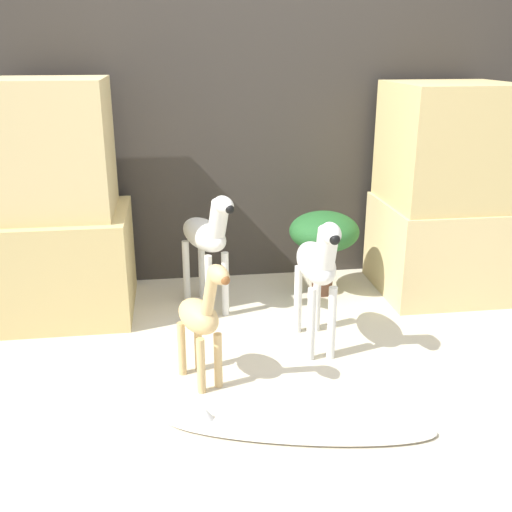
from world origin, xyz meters
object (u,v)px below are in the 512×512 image
object	(u,v)px
potted_palm_front	(324,234)
surfboard	(296,425)
zebra_left	(207,237)
giraffe_figurine	(201,318)
zebra_right	(318,266)

from	to	relation	value
potted_palm_front	surfboard	bearing A→B (deg)	-108.27
zebra_left	potted_palm_front	size ratio (longest dim) A/B	1.39
giraffe_figurine	surfboard	bearing A→B (deg)	-49.22
zebra_right	surfboard	distance (m)	0.80
giraffe_figurine	zebra_left	bearing A→B (deg)	84.22
giraffe_figurine	surfboard	size ratio (longest dim) A/B	0.56
zebra_right	giraffe_figurine	xyz separation A→B (m)	(-0.57, -0.25, -0.12)
zebra_right	zebra_left	bearing A→B (deg)	132.62
zebra_left	surfboard	bearing A→B (deg)	-77.51
zebra_right	zebra_left	world-z (taller)	same
potted_palm_front	surfboard	world-z (taller)	potted_palm_front
zebra_right	giraffe_figurine	size ratio (longest dim) A/B	1.16
zebra_left	giraffe_figurine	xyz separation A→B (m)	(-0.08, -0.78, -0.12)
potted_palm_front	zebra_left	bearing A→B (deg)	-168.65
zebra_right	giraffe_figurine	distance (m)	0.63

